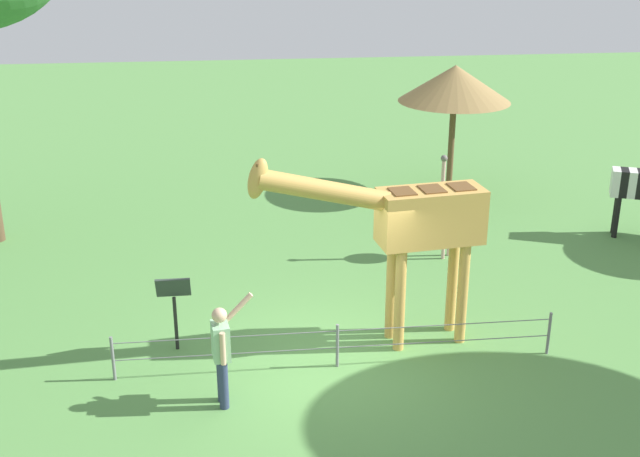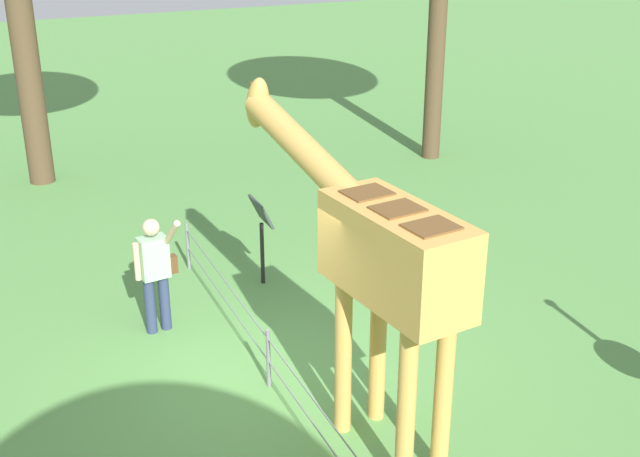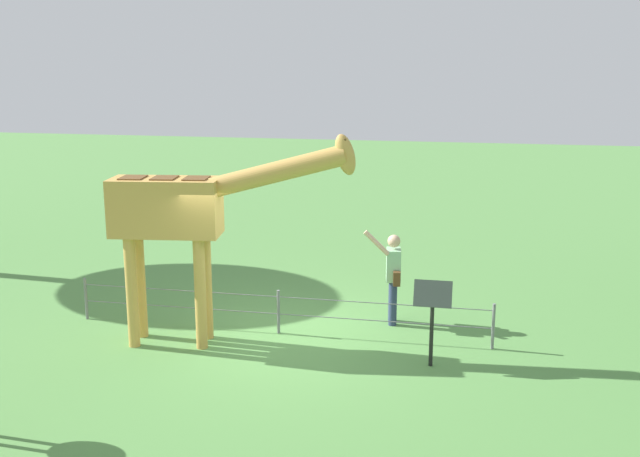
% 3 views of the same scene
% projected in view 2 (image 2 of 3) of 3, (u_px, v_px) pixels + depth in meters
% --- Properties ---
extents(ground_plane, '(60.00, 60.00, 0.00)m').
position_uv_depth(ground_plane, '(280.00, 383.00, 9.80)').
color(ground_plane, '#568E47').
extents(giraffe, '(3.90, 0.98, 3.43)m').
position_uv_depth(giraffe, '(376.00, 250.00, 8.10)').
color(giraffe, gold).
rests_on(giraffe, ground_plane).
extents(visitor, '(0.65, 0.58, 1.69)m').
position_uv_depth(visitor, '(155.00, 268.00, 10.62)').
color(visitor, navy).
rests_on(visitor, ground_plane).
extents(info_sign, '(0.56, 0.21, 1.32)m').
position_uv_depth(info_sign, '(261.00, 223.00, 11.88)').
color(info_sign, black).
rests_on(info_sign, ground_plane).
extents(wire_fence, '(7.05, 0.05, 0.75)m').
position_uv_depth(wire_fence, '(268.00, 356.00, 9.60)').
color(wire_fence, slate).
rests_on(wire_fence, ground_plane).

